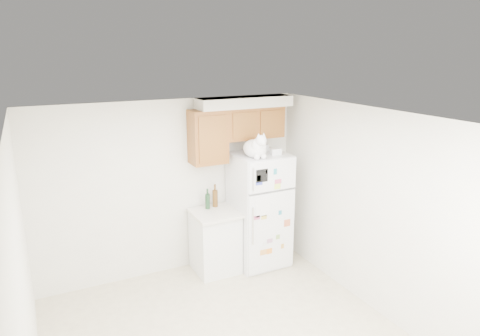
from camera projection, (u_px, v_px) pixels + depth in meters
room_shell at (233, 195)px, 4.47m from camera, size 3.84×4.04×2.52m
refrigerator at (259, 210)px, 6.33m from camera, size 0.76×0.78×1.70m
base_counter at (215, 241)px, 6.20m from camera, size 0.64×0.64×0.92m
cat at (256, 148)px, 5.87m from camera, size 0.36×0.53×0.37m
storage_box_back at (261, 148)px, 6.27m from camera, size 0.20×0.15×0.10m
storage_box_front at (275, 152)px, 6.06m from camera, size 0.16×0.12×0.09m
bottle_green at (208, 199)px, 6.15m from camera, size 0.07×0.07×0.30m
bottle_amber at (215, 195)px, 6.23m from camera, size 0.08×0.08×0.34m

